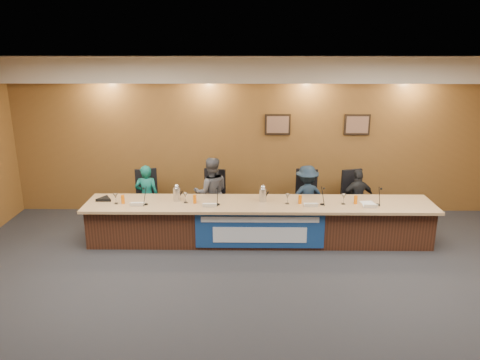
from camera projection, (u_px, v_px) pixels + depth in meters
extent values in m
plane|color=black|center=(264.00, 316.00, 6.16)|extent=(10.00, 10.00, 0.00)
cube|color=silver|center=(268.00, 67.00, 5.24)|extent=(10.00, 8.00, 0.04)
cube|color=brown|center=(258.00, 136.00, 9.53)|extent=(10.00, 0.04, 3.20)
cube|color=beige|center=(259.00, 69.00, 8.90)|extent=(10.00, 0.50, 0.50)
cube|color=#402013|center=(259.00, 223.00, 8.36)|extent=(6.00, 0.80, 0.70)
cube|color=tan|center=(259.00, 204.00, 8.20)|extent=(6.10, 0.95, 0.05)
cube|color=navy|center=(260.00, 230.00, 7.95)|extent=(2.20, 0.02, 0.65)
cube|color=silver|center=(260.00, 220.00, 7.88)|extent=(2.00, 0.01, 0.10)
cube|color=silver|center=(260.00, 235.00, 7.96)|extent=(1.60, 0.01, 0.28)
cube|color=black|center=(278.00, 124.00, 9.42)|extent=(0.52, 0.04, 0.42)
cube|color=black|center=(357.00, 125.00, 9.41)|extent=(0.52, 0.04, 0.42)
imported|color=#0D564B|center=(147.00, 196.00, 8.95)|extent=(0.46, 0.31, 1.23)
imported|color=#47474B|center=(211.00, 193.00, 8.91)|extent=(0.74, 0.62, 1.38)
imported|color=#152332|center=(306.00, 197.00, 8.92)|extent=(0.88, 0.63, 1.23)
imported|color=black|center=(357.00, 199.00, 8.92)|extent=(0.72, 0.42, 1.16)
cube|color=black|center=(148.00, 201.00, 9.08)|extent=(0.60, 0.60, 0.08)
cube|color=black|center=(212.00, 201.00, 9.07)|extent=(0.58, 0.58, 0.08)
cube|color=black|center=(305.00, 202.00, 9.05)|extent=(0.55, 0.55, 0.08)
cube|color=black|center=(356.00, 202.00, 9.04)|extent=(0.60, 0.60, 0.08)
cube|color=white|center=(137.00, 204.00, 7.99)|extent=(0.24, 0.08, 0.10)
cylinder|color=black|center=(146.00, 204.00, 8.09)|extent=(0.07, 0.07, 0.02)
cylinder|color=#E46603|center=(123.00, 199.00, 8.13)|extent=(0.06, 0.06, 0.15)
cylinder|color=silver|center=(116.00, 199.00, 8.12)|extent=(0.08, 0.08, 0.18)
cube|color=white|center=(209.00, 205.00, 7.95)|extent=(0.24, 0.08, 0.10)
cylinder|color=black|center=(218.00, 204.00, 8.09)|extent=(0.07, 0.07, 0.02)
cylinder|color=#E46603|center=(195.00, 199.00, 8.15)|extent=(0.06, 0.06, 0.15)
cylinder|color=silver|center=(185.00, 198.00, 8.17)|extent=(0.08, 0.08, 0.18)
cube|color=white|center=(311.00, 205.00, 7.96)|extent=(0.24, 0.08, 0.10)
cylinder|color=black|center=(322.00, 204.00, 8.09)|extent=(0.07, 0.07, 0.02)
cylinder|color=#E46603|center=(300.00, 199.00, 8.13)|extent=(0.06, 0.06, 0.15)
cylinder|color=silver|center=(287.00, 199.00, 8.11)|extent=(0.08, 0.08, 0.18)
cube|color=white|center=(371.00, 206.00, 7.91)|extent=(0.24, 0.08, 0.10)
cylinder|color=black|center=(378.00, 205.00, 8.07)|extent=(0.07, 0.07, 0.02)
cylinder|color=#E46603|center=(356.00, 200.00, 8.11)|extent=(0.06, 0.06, 0.15)
cylinder|color=silver|center=(344.00, 199.00, 8.10)|extent=(0.08, 0.08, 0.18)
cylinder|color=silver|center=(177.00, 194.00, 8.25)|extent=(0.13, 0.13, 0.24)
cylinder|color=silver|center=(263.00, 195.00, 8.23)|extent=(0.13, 0.13, 0.23)
cylinder|color=black|center=(105.00, 199.00, 8.31)|extent=(0.32, 0.32, 0.05)
cube|color=white|center=(369.00, 204.00, 8.13)|extent=(0.26, 0.33, 0.01)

